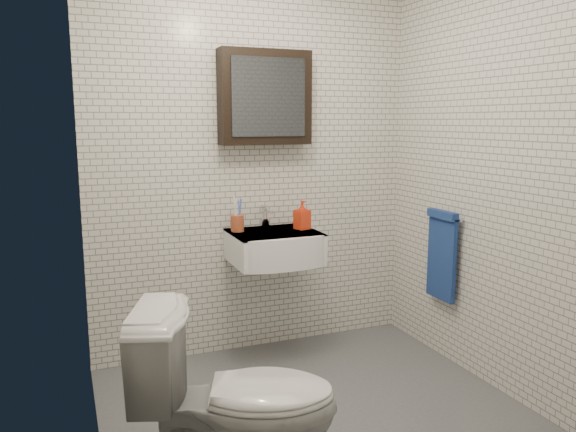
# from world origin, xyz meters

# --- Properties ---
(ground) EXTENTS (2.20, 2.00, 0.01)m
(ground) POSITION_xyz_m (0.00, 0.00, 0.01)
(ground) COLOR #4C4E54
(ground) RESTS_ON ground
(room_shell) EXTENTS (2.22, 2.02, 2.51)m
(room_shell) POSITION_xyz_m (0.00, 0.00, 1.47)
(room_shell) COLOR silver
(room_shell) RESTS_ON ground
(washbasin) EXTENTS (0.55, 0.50, 0.20)m
(washbasin) POSITION_xyz_m (0.05, 0.73, 0.76)
(washbasin) COLOR white
(washbasin) RESTS_ON room_shell
(faucet) EXTENTS (0.06, 0.20, 0.15)m
(faucet) POSITION_xyz_m (0.05, 0.93, 0.92)
(faucet) COLOR silver
(faucet) RESTS_ON washbasin
(mirror_cabinet) EXTENTS (0.60, 0.15, 0.60)m
(mirror_cabinet) POSITION_xyz_m (0.05, 0.93, 1.70)
(mirror_cabinet) COLOR black
(mirror_cabinet) RESTS_ON room_shell
(towel_rail) EXTENTS (0.09, 0.30, 0.58)m
(towel_rail) POSITION_xyz_m (1.04, 0.35, 0.72)
(towel_rail) COLOR silver
(towel_rail) RESTS_ON room_shell
(toothbrush_cup) EXTENTS (0.11, 0.11, 0.23)m
(toothbrush_cup) POSITION_xyz_m (-0.16, 0.87, 0.91)
(toothbrush_cup) COLOR #A14628
(toothbrush_cup) RESTS_ON washbasin
(soap_bottle) EXTENTS (0.11, 0.11, 0.19)m
(soap_bottle) POSITION_xyz_m (0.25, 0.78, 0.94)
(soap_bottle) COLOR orange
(soap_bottle) RESTS_ON washbasin
(toilet) EXTENTS (0.92, 0.71, 0.83)m
(toilet) POSITION_xyz_m (-0.58, -0.48, 0.41)
(toilet) COLOR silver
(toilet) RESTS_ON ground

